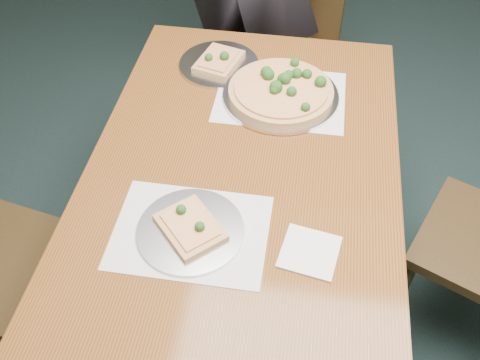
# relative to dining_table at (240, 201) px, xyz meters

# --- Properties ---
(dining_table) EXTENTS (0.90, 1.50, 0.75)m
(dining_table) POSITION_rel_dining_table_xyz_m (0.00, 0.00, 0.00)
(dining_table) COLOR #592E11
(dining_table) RESTS_ON ground
(chair_far) EXTENTS (0.50, 0.50, 0.91)m
(chair_far) POSITION_rel_dining_table_xyz_m (0.05, 1.13, -0.14)
(chair_far) COLOR black
(chair_far) RESTS_ON ground
(placemat_main) EXTENTS (0.42, 0.32, 0.00)m
(placemat_main) POSITION_rel_dining_table_xyz_m (0.07, 0.39, 0.09)
(placemat_main) COLOR white
(placemat_main) RESTS_ON dining_table
(placemat_near) EXTENTS (0.40, 0.30, 0.00)m
(placemat_near) POSITION_rel_dining_table_xyz_m (-0.10, -0.20, 0.09)
(placemat_near) COLOR white
(placemat_near) RESTS_ON dining_table
(pizza_pan) EXTENTS (0.38, 0.38, 0.07)m
(pizza_pan) POSITION_rel_dining_table_xyz_m (0.08, 0.39, 0.12)
(pizza_pan) COLOR silver
(pizza_pan) RESTS_ON dining_table
(slice_plate_near) EXTENTS (0.28, 0.28, 0.05)m
(slice_plate_near) POSITION_rel_dining_table_xyz_m (-0.10, -0.20, 0.11)
(slice_plate_near) COLOR silver
(slice_plate_near) RESTS_ON dining_table
(slice_plate_far) EXTENTS (0.28, 0.28, 0.06)m
(slice_plate_far) POSITION_rel_dining_table_xyz_m (-0.16, 0.53, 0.10)
(slice_plate_far) COLOR silver
(slice_plate_far) RESTS_ON dining_table
(napkin) EXTENTS (0.16, 0.16, 0.01)m
(napkin) POSITION_rel_dining_table_xyz_m (0.21, -0.22, 0.09)
(napkin) COLOR white
(napkin) RESTS_ON dining_table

